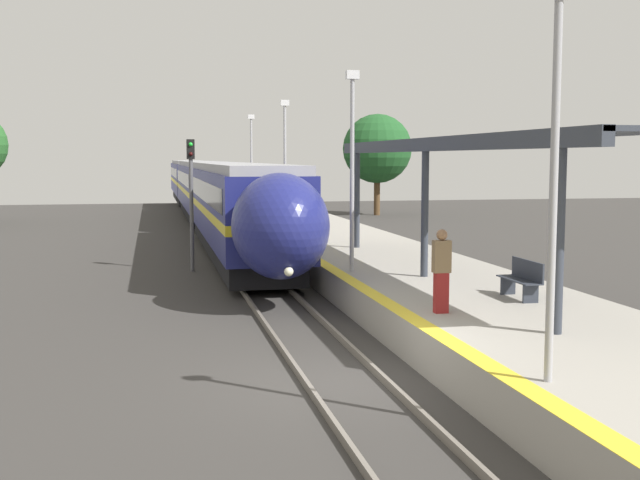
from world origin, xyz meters
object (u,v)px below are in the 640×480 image
(train, at_px, (205,187))
(platform_bench, at_px, (523,278))
(railway_signal, at_px, (191,192))
(lamppost_farthest, at_px, (251,158))
(person_waiting, at_px, (441,269))
(lamppost_far, at_px, (285,158))
(lamppost_near, at_px, (554,158))
(lamppost_mid, at_px, (352,158))

(train, distance_m, platform_bench, 35.13)
(railway_signal, xyz_separation_m, lamppost_farthest, (4.16, 16.25, 1.20))
(person_waiting, xyz_separation_m, railway_signal, (-4.47, 13.37, 1.10))
(lamppost_far, distance_m, lamppost_farthest, 11.61)
(train, xyz_separation_m, lamppost_near, (2.21, -41.22, 1.86))
(lamppost_mid, height_order, lamppost_far, same)
(platform_bench, distance_m, person_waiting, 2.77)
(platform_bench, bearing_deg, lamppost_mid, 117.93)
(person_waiting, relative_size, lamppost_farthest, 0.31)
(train, distance_m, person_waiting, 36.10)
(lamppost_near, bearing_deg, lamppost_farthest, 90.00)
(train, height_order, railway_signal, railway_signal)
(lamppost_farthest, bearing_deg, lamppost_mid, -90.00)
(railway_signal, xyz_separation_m, lamppost_mid, (4.16, -6.97, 1.20))
(person_waiting, bearing_deg, lamppost_near, -93.33)
(railway_signal, relative_size, lamppost_far, 0.84)
(person_waiting, height_order, railway_signal, railway_signal)
(train, distance_m, lamppost_mid, 29.75)
(person_waiting, height_order, lamppost_far, lamppost_far)
(lamppost_far, bearing_deg, lamppost_mid, -90.00)
(platform_bench, height_order, lamppost_near, lamppost_near)
(platform_bench, relative_size, person_waiting, 0.88)
(train, bearing_deg, platform_bench, -81.89)
(railway_signal, distance_m, lamppost_mid, 8.21)
(person_waiting, relative_size, lamppost_near, 0.31)
(train, height_order, lamppost_far, lamppost_far)
(lamppost_near, relative_size, lamppost_farthest, 1.00)
(lamppost_far, bearing_deg, platform_bench, -80.73)
(railway_signal, bearing_deg, person_waiting, -71.53)
(platform_bench, height_order, railway_signal, railway_signal)
(platform_bench, xyz_separation_m, person_waiting, (-2.43, -1.24, 0.44))
(train, bearing_deg, person_waiting, -86.00)
(railway_signal, bearing_deg, lamppost_near, -77.37)
(railway_signal, height_order, lamppost_near, lamppost_near)
(platform_bench, height_order, lamppost_mid, lamppost_mid)
(person_waiting, height_order, lamppost_near, lamppost_near)
(platform_bench, height_order, lamppost_far, lamppost_far)
(lamppost_mid, distance_m, lamppost_farthest, 23.22)
(platform_bench, distance_m, railway_signal, 14.04)
(lamppost_mid, xyz_separation_m, lamppost_far, (0.00, 11.61, 0.00))
(platform_bench, height_order, person_waiting, person_waiting)
(platform_bench, bearing_deg, train, 98.11)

